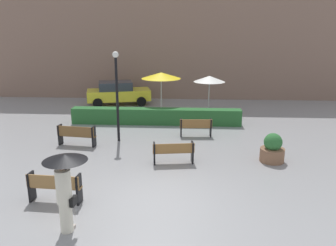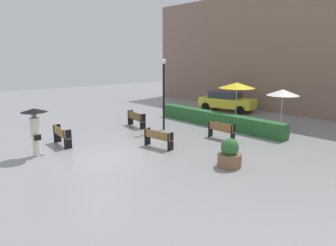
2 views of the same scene
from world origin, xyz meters
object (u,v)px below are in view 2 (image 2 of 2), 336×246
at_px(bench_mid_center, 158,137).
at_px(patio_umbrella_white, 283,93).
at_px(lamp_post, 164,87).
at_px(bench_far_left, 136,118).
at_px(patio_umbrella_yellow, 237,85).
at_px(pedestrian_with_umbrella, 35,124).
at_px(parked_car, 227,101).
at_px(bench_back_row, 221,129).
at_px(bench_near_left, 61,135).
at_px(planter_pot, 230,155).

bearing_deg(bench_mid_center, patio_umbrella_white, 77.46).
height_order(bench_mid_center, lamp_post, lamp_post).
distance_m(bench_far_left, patio_umbrella_yellow, 6.68).
distance_m(pedestrian_with_umbrella, patio_umbrella_yellow, 12.14).
relative_size(lamp_post, patio_umbrella_yellow, 1.57).
relative_size(bench_mid_center, parked_car, 0.36).
height_order(bench_back_row, bench_far_left, bench_far_left).
xyz_separation_m(bench_near_left, bench_far_left, (-0.98, 5.06, -0.00)).
bearing_deg(planter_pot, bench_near_left, -152.83).
distance_m(bench_mid_center, pedestrian_with_umbrella, 5.38).
distance_m(bench_mid_center, bench_near_left, 4.67).
distance_m(bench_near_left, parked_car, 13.71).
relative_size(bench_near_left, parked_car, 0.36).
relative_size(bench_far_left, patio_umbrella_yellow, 0.67).
relative_size(bench_back_row, pedestrian_with_umbrella, 0.74).
bearing_deg(parked_car, bench_near_left, -86.34).
xyz_separation_m(planter_pot, patio_umbrella_yellow, (-4.85, 6.86, 1.93)).
relative_size(patio_umbrella_yellow, patio_umbrella_white, 1.11).
relative_size(pedestrian_with_umbrella, planter_pot, 1.84).
distance_m(planter_pot, lamp_post, 7.09).
bearing_deg(bench_back_row, lamp_post, -166.33).
xyz_separation_m(pedestrian_with_umbrella, parked_car, (-1.79, 15.14, -0.59)).
bearing_deg(bench_near_left, parked_car, 93.66).
xyz_separation_m(bench_mid_center, bench_far_left, (-4.35, 1.82, 0.03)).
height_order(patio_umbrella_white, parked_car, patio_umbrella_white).
bearing_deg(patio_umbrella_yellow, planter_pot, -54.73).
relative_size(bench_mid_center, pedestrian_with_umbrella, 0.77).
bearing_deg(pedestrian_with_umbrella, bench_far_left, 106.23).
height_order(bench_near_left, lamp_post, lamp_post).
bearing_deg(parked_car, pedestrian_with_umbrella, -83.25).
relative_size(bench_back_row, patio_umbrella_white, 0.66).
xyz_separation_m(pedestrian_with_umbrella, planter_pot, (6.26, 5.15, -0.92)).
bearing_deg(patio_umbrella_white, bench_far_left, -135.08).
distance_m(bench_back_row, bench_mid_center, 3.58).
distance_m(bench_far_left, patio_umbrella_white, 8.79).
distance_m(bench_near_left, patio_umbrella_white, 12.39).
bearing_deg(parked_car, planter_pot, -51.13).
distance_m(patio_umbrella_white, parked_car, 6.65).
bearing_deg(bench_near_left, pedestrian_with_umbrella, -58.01).
height_order(bench_far_left, patio_umbrella_yellow, patio_umbrella_yellow).
relative_size(pedestrian_with_umbrella, parked_car, 0.46).
bearing_deg(patio_umbrella_yellow, lamp_post, -108.75).
distance_m(bench_mid_center, patio_umbrella_yellow, 7.63).
height_order(lamp_post, parked_car, lamp_post).
relative_size(planter_pot, patio_umbrella_yellow, 0.44).
height_order(pedestrian_with_umbrella, patio_umbrella_white, patio_umbrella_white).
bearing_deg(bench_back_row, bench_far_left, -162.70).
xyz_separation_m(bench_near_left, patio_umbrella_yellow, (2.33, 10.55, 1.88)).
height_order(bench_near_left, planter_pot, planter_pot).
bearing_deg(lamp_post, bench_far_left, -155.62).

